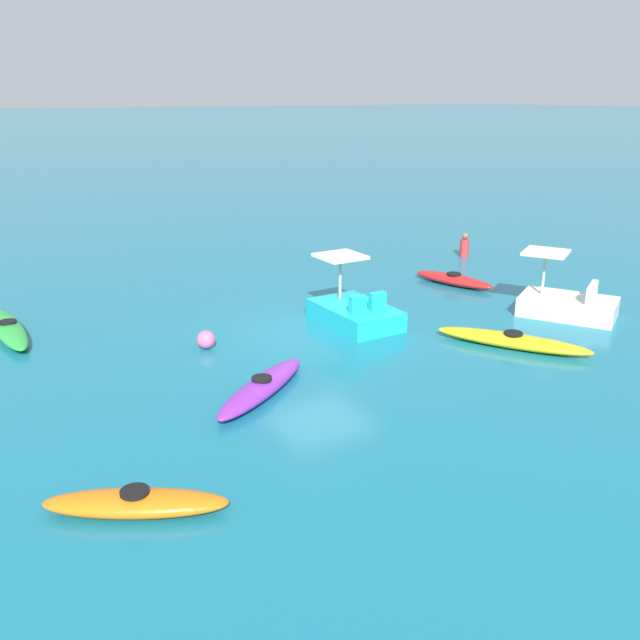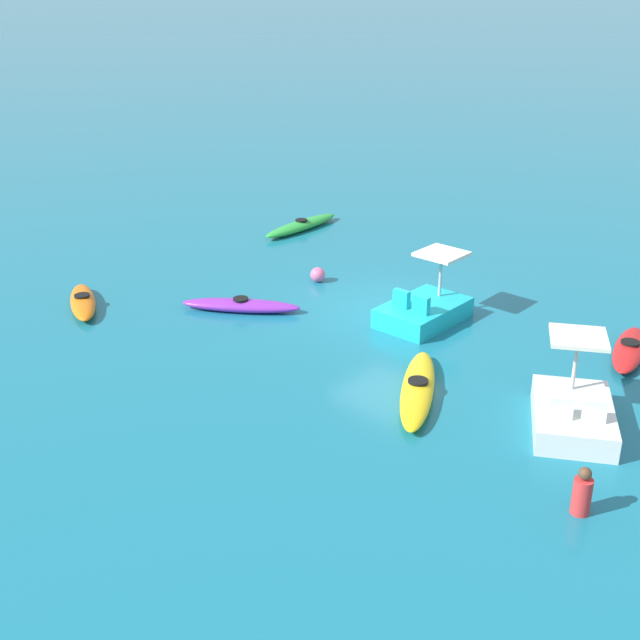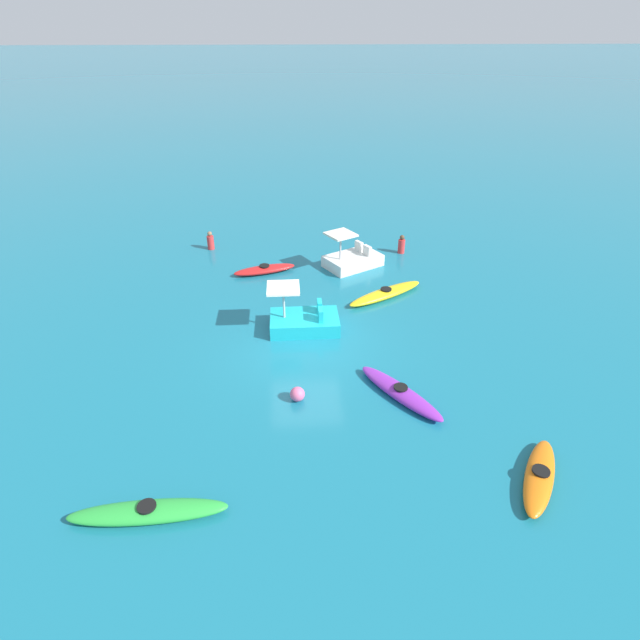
% 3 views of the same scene
% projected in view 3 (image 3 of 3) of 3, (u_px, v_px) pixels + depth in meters
% --- Properties ---
extents(ground_plane, '(600.00, 600.00, 0.00)m').
position_uv_depth(ground_plane, '(306.00, 345.00, 16.87)').
color(ground_plane, '#19728C').
extents(kayak_purple, '(2.97, 2.28, 0.37)m').
position_uv_depth(kayak_purple, '(400.00, 392.00, 14.44)').
color(kayak_purple, purple).
rests_on(kayak_purple, ground_plane).
extents(kayak_orange, '(2.56, 1.91, 0.37)m').
position_uv_depth(kayak_orange, '(539.00, 476.00, 11.75)').
color(kayak_orange, orange).
rests_on(kayak_orange, ground_plane).
extents(kayak_yellow, '(2.40, 3.42, 0.37)m').
position_uv_depth(kayak_yellow, '(386.00, 293.00, 19.77)').
color(kayak_yellow, yellow).
rests_on(kayak_yellow, ground_plane).
extents(kayak_green, '(0.69, 3.47, 0.37)m').
position_uv_depth(kayak_green, '(148.00, 512.00, 10.89)').
color(kayak_green, green).
rests_on(kayak_green, ground_plane).
extents(kayak_red, '(1.37, 2.78, 0.37)m').
position_uv_depth(kayak_red, '(265.00, 270.00, 21.68)').
color(kayak_red, red).
rests_on(kayak_red, ground_plane).
extents(pedal_boat_cyan, '(1.52, 2.46, 1.68)m').
position_uv_depth(pedal_boat_cyan, '(304.00, 320.00, 17.61)').
color(pedal_boat_cyan, '#19B7C6').
rests_on(pedal_boat_cyan, ground_plane).
extents(pedal_boat_white, '(2.48, 2.83, 1.68)m').
position_uv_depth(pedal_boat_white, '(353.00, 259.00, 22.22)').
color(pedal_boat_white, white).
rests_on(pedal_boat_white, ground_plane).
extents(buoy_pink, '(0.43, 0.43, 0.43)m').
position_uv_depth(buoy_pink, '(297.00, 394.00, 14.29)').
color(buoy_pink, pink).
rests_on(buoy_pink, ground_plane).
extents(person_near_shore, '(0.33, 0.33, 0.88)m').
position_uv_depth(person_near_shore, '(401.00, 245.00, 23.50)').
color(person_near_shore, red).
rests_on(person_near_shore, ground_plane).
extents(person_by_kayaks, '(0.44, 0.44, 0.88)m').
position_uv_depth(person_by_kayaks, '(210.00, 241.00, 23.90)').
color(person_by_kayaks, red).
rests_on(person_by_kayaks, ground_plane).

